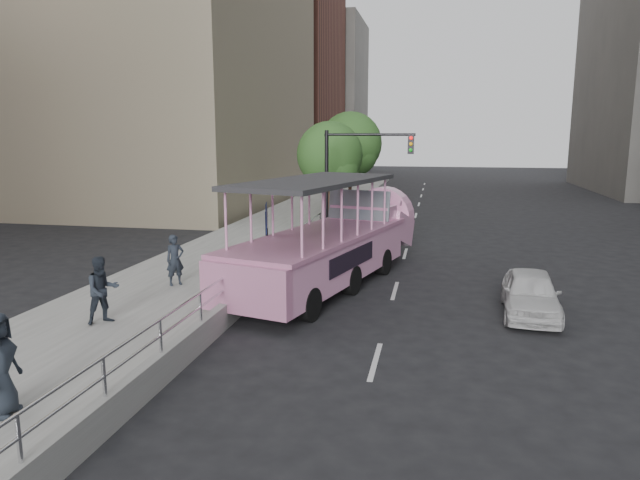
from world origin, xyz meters
TOP-DOWN VIEW (x-y plane):
  - ground at (0.00, 0.00)m, footprint 160.00×160.00m
  - sidewalk at (-5.75, 10.00)m, footprint 5.50×80.00m
  - kerb_wall at (-3.12, 2.00)m, footprint 0.24×30.00m
  - guardrail at (-3.12, 2.00)m, footprint 0.07×22.00m
  - duck_boat at (-1.14, 4.77)m, footprint 5.22×11.18m
  - car at (4.88, 2.22)m, footprint 1.75×3.79m
  - pedestrian_near at (-5.78, 2.22)m, footprint 0.68×0.70m
  - pedestrian_mid at (-5.91, -1.60)m, footprint 1.03×1.05m
  - parking_sign at (-3.00, 3.00)m, footprint 0.18×0.63m
  - traffic_signal at (-1.70, 12.50)m, footprint 4.20×0.32m
  - street_tree_near at (-3.30, 15.93)m, footprint 3.52×3.52m
  - street_tree_far at (-3.10, 21.93)m, footprint 3.97×3.97m
  - midrise_brick at (-18.00, 48.00)m, footprint 18.00×16.00m
  - midrise_stone_b at (-16.00, 64.00)m, footprint 16.00×14.00m

SIDE VIEW (x-z plane):
  - ground at x=0.00m, z-range 0.00..0.00m
  - sidewalk at x=-5.75m, z-range 0.00..0.30m
  - kerb_wall at x=-3.12m, z-range 0.30..0.66m
  - car at x=4.88m, z-range 0.00..1.26m
  - pedestrian_near at x=-5.78m, z-range 0.30..1.91m
  - guardrail at x=-3.12m, z-range 0.79..1.50m
  - pedestrian_mid at x=-5.91m, z-range 0.30..2.01m
  - duck_boat at x=-1.14m, z-range -0.47..3.15m
  - parking_sign at x=-3.00m, z-range 0.36..3.24m
  - traffic_signal at x=-1.70m, z-range 0.90..6.10m
  - street_tree_near at x=-3.30m, z-range 0.96..6.68m
  - street_tree_far at x=-3.10m, z-range 1.08..7.53m
  - midrise_stone_b at x=-16.00m, z-range 0.00..20.00m
  - midrise_brick at x=-18.00m, z-range 0.00..26.00m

